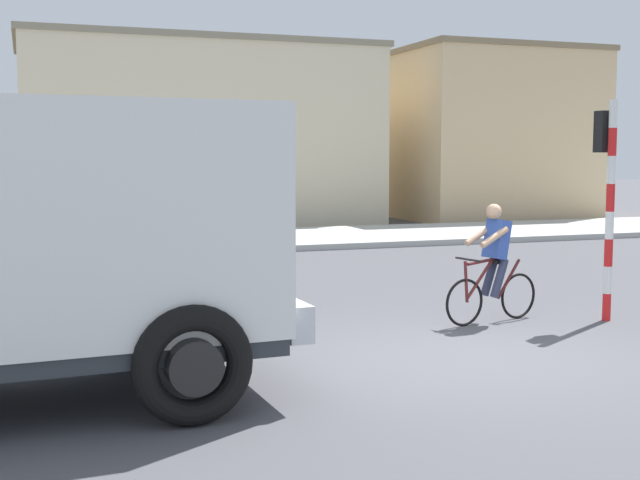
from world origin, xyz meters
The scene contains 7 objects.
ground_plane centered at (0.00, 0.00, 0.00)m, with size 120.00×120.00×0.00m, color #4C4C51.
sidewalk_far centered at (0.00, 13.56, 0.08)m, with size 80.00×5.00×0.16m, color #ADADA8.
cyclist centered at (1.20, 1.67, 0.86)m, with size 1.70×0.57×1.72m.
traffic_light_pole centered at (2.85, 1.31, 2.07)m, with size 0.24×0.43×3.20m.
car_red_near centered at (-5.23, 6.50, 0.82)m, with size 4.27×2.50×1.60m.
building_mid_block centered at (0.75, 20.85, 3.15)m, with size 12.19×6.70×6.29m.
building_corner_right centered at (11.83, 19.90, 3.21)m, with size 7.28×6.52×6.42m.
Camera 1 is at (-5.11, -8.64, 2.41)m, focal length 46.60 mm.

